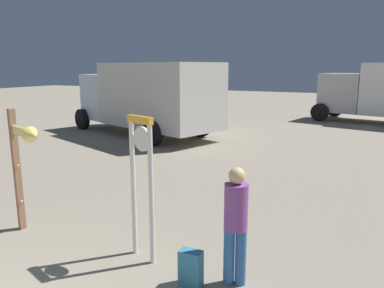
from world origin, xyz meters
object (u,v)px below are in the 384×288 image
backpack (191,268)px  box_truck_near (148,96)px  standing_clock (142,174)px  person_near_clock (236,220)px  arrow_sign (23,154)px

backpack → box_truck_near: box_truck_near is taller
standing_clock → person_near_clock: bearing=-1.8°
arrow_sign → person_near_clock: 3.60m
arrow_sign → box_truck_near: 9.28m
person_near_clock → backpack: 0.85m
box_truck_near → arrow_sign: bearing=-69.6°
standing_clock → person_near_clock: (1.43, -0.05, -0.41)m
standing_clock → box_truck_near: size_ratio=0.29×
backpack → box_truck_near: 10.92m
person_near_clock → box_truck_near: 10.93m
standing_clock → backpack: bearing=-19.4°
backpack → box_truck_near: (-6.31, 8.81, 1.37)m
person_near_clock → box_truck_near: (-6.79, 8.52, 0.73)m
person_near_clock → backpack: bearing=-149.6°
arrow_sign → standing_clock: bearing=5.8°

